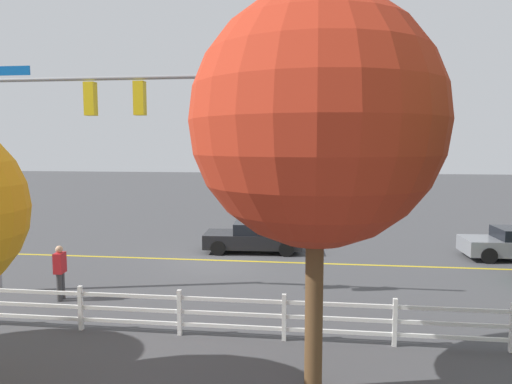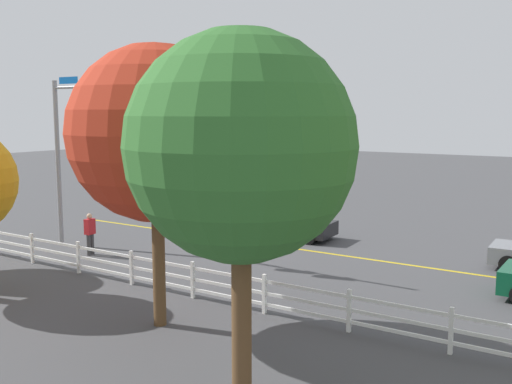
# 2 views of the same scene
# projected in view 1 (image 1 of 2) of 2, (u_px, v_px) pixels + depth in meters

# --- Properties ---
(ground_plane) EXTENTS (120.00, 120.00, 0.00)m
(ground_plane) POSITION_uv_depth(u_px,v_px,m) (223.00, 261.00, 18.99)
(ground_plane) COLOR #444447
(lane_center_stripe) EXTENTS (28.00, 0.16, 0.01)m
(lane_center_stripe) POSITION_uv_depth(u_px,v_px,m) (321.00, 263.00, 18.49)
(lane_center_stripe) COLOR gold
(lane_center_stripe) RESTS_ON ground_plane
(signal_assembly) EXTENTS (7.13, 0.38, 7.12)m
(signal_assembly) POSITION_uv_depth(u_px,v_px,m) (52.00, 136.00, 14.26)
(signal_assembly) COLOR gray
(signal_assembly) RESTS_ON ground_plane
(car_0) EXTENTS (4.38, 2.10, 1.32)m
(car_0) POSITION_uv_depth(u_px,v_px,m) (255.00, 237.00, 20.55)
(car_0) COLOR black
(car_0) RESTS_ON ground_plane
(pedestrian) EXTENTS (0.30, 0.43, 1.69)m
(pedestrian) POSITION_uv_depth(u_px,v_px,m) (60.00, 270.00, 14.06)
(pedestrian) COLOR #3F3F42
(pedestrian) RESTS_ON ground_plane
(white_rail_fence) EXTENTS (26.10, 0.10, 1.15)m
(white_rail_fence) POSITION_uv_depth(u_px,v_px,m) (284.00, 316.00, 11.17)
(white_rail_fence) COLOR white
(white_rail_fence) RESTS_ON ground_plane
(tree_4) EXTENTS (4.61, 4.61, 7.45)m
(tree_4) POSITION_uv_depth(u_px,v_px,m) (316.00, 122.00, 8.39)
(tree_4) COLOR brown
(tree_4) RESTS_ON ground_plane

